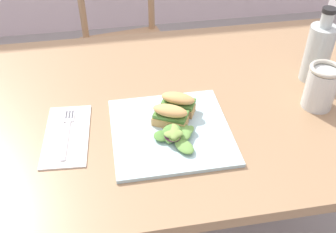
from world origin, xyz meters
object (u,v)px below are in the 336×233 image
object	(u,v)px
sandwich_half_front	(170,115)
mason_jar_iced_tea	(320,89)
dining_table	(151,135)
plate_lunch	(171,131)
chair_wooden_far	(126,46)
bottle_cold_brew	(317,54)
sandwich_half_back	(178,103)
fork_on_napkin	(67,130)

from	to	relation	value
sandwich_half_front	mason_jar_iced_tea	xyz separation A→B (m)	(0.41, 0.02, 0.02)
dining_table	plate_lunch	bearing A→B (deg)	-74.98
chair_wooden_far	bottle_cold_brew	distance (m)	1.01
bottle_cold_brew	sandwich_half_back	bearing A→B (deg)	-166.46
bottle_cold_brew	mason_jar_iced_tea	distance (m)	0.14
plate_lunch	dining_table	bearing A→B (deg)	105.02
bottle_cold_brew	mason_jar_iced_tea	xyz separation A→B (m)	(-0.05, -0.13, -0.02)
sandwich_half_back	chair_wooden_far	bearing A→B (deg)	94.59
dining_table	chair_wooden_far	bearing A→B (deg)	90.42
sandwich_half_front	sandwich_half_back	bearing A→B (deg)	58.20
mason_jar_iced_tea	fork_on_napkin	bearing A→B (deg)	179.28
dining_table	sandwich_half_front	distance (m)	0.20
sandwich_half_front	fork_on_napkin	world-z (taller)	sandwich_half_front
sandwich_half_back	fork_on_napkin	size ratio (longest dim) A/B	0.54
plate_lunch	sandwich_half_back	xyz separation A→B (m)	(0.03, 0.07, 0.03)
mason_jar_iced_tea	chair_wooden_far	bearing A→B (deg)	115.95
dining_table	chair_wooden_far	world-z (taller)	chair_wooden_far
dining_table	fork_on_napkin	xyz separation A→B (m)	(-0.22, -0.08, 0.13)
chair_wooden_far	sandwich_half_front	bearing A→B (deg)	-87.39
chair_wooden_far	dining_table	bearing A→B (deg)	-89.58
plate_lunch	bottle_cold_brew	bearing A→B (deg)	20.52
dining_table	fork_on_napkin	distance (m)	0.27
sandwich_half_back	mason_jar_iced_tea	world-z (taller)	mason_jar_iced_tea
chair_wooden_far	fork_on_napkin	bearing A→B (deg)	-103.21
plate_lunch	bottle_cold_brew	world-z (taller)	bottle_cold_brew
sandwich_half_front	mason_jar_iced_tea	size ratio (longest dim) A/B	0.80
plate_lunch	sandwich_half_back	bearing A→B (deg)	65.26
plate_lunch	fork_on_napkin	distance (m)	0.26
sandwich_half_front	fork_on_napkin	xyz separation A→B (m)	(-0.26, 0.03, -0.03)
chair_wooden_far	sandwich_half_back	distance (m)	0.96
chair_wooden_far	sandwich_half_front	size ratio (longest dim) A/B	8.75
plate_lunch	fork_on_napkin	xyz separation A→B (m)	(-0.26, 0.05, 0.00)
dining_table	chair_wooden_far	xyz separation A→B (m)	(-0.01, 0.84, -0.17)
sandwich_half_front	fork_on_napkin	bearing A→B (deg)	173.81
chair_wooden_far	sandwich_half_back	size ratio (longest dim) A/B	8.75
chair_wooden_far	sandwich_half_back	xyz separation A→B (m)	(0.07, -0.90, 0.33)
sandwich_half_back	fork_on_napkin	xyz separation A→B (m)	(-0.29, -0.02, -0.03)
sandwich_half_front	bottle_cold_brew	world-z (taller)	bottle_cold_brew
fork_on_napkin	sandwich_half_back	bearing A→B (deg)	3.74
chair_wooden_far	plate_lunch	bearing A→B (deg)	-87.59
fork_on_napkin	sandwich_half_front	bearing A→B (deg)	-6.19
sandwich_half_front	bottle_cold_brew	xyz separation A→B (m)	(0.46, 0.15, 0.04)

